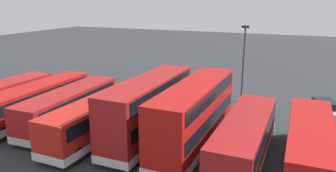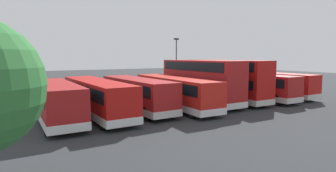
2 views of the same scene
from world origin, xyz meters
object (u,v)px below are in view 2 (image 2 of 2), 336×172
at_px(bus_single_deck_fifth, 174,91).
at_px(car_small_green, 151,87).
at_px(bus_single_deck_near_end, 273,84).
at_px(bus_double_decker_third, 225,79).
at_px(bus_double_decker_fourth, 200,81).
at_px(lamp_post_tall, 176,60).
at_px(bus_single_deck_second, 254,86).
at_px(bus_single_deck_seventh, 97,96).
at_px(bus_single_deck_far_end, 56,101).
at_px(bus_single_deck_sixth, 137,93).
at_px(car_hatchback_silver, 222,83).

relative_size(bus_single_deck_fifth, car_small_green, 2.60).
distance_m(bus_single_deck_near_end, bus_double_decker_third, 7.49).
bearing_deg(bus_single_deck_near_end, car_small_green, -48.03).
bearing_deg(bus_double_decker_fourth, bus_single_deck_fifth, 10.30).
bearing_deg(bus_double_decker_fourth, lamp_post_tall, -110.69).
bearing_deg(bus_single_deck_fifth, bus_single_deck_second, 179.01).
distance_m(bus_double_decker_fourth, car_small_green, 11.81).
bearing_deg(car_small_green, bus_single_deck_seventh, 47.12).
height_order(bus_single_deck_near_end, bus_single_deck_second, same).
height_order(bus_single_deck_near_end, bus_double_decker_fourth, bus_double_decker_fourth).
bearing_deg(bus_single_deck_second, bus_single_deck_fifth, -0.99).
bearing_deg(bus_single_deck_far_end, bus_double_decker_third, -176.81).
distance_m(bus_single_deck_near_end, bus_single_deck_fifth, 14.47).
relative_size(bus_single_deck_second, bus_double_decker_third, 0.93).
bearing_deg(bus_single_deck_fifth, bus_single_deck_seventh, -3.15).
height_order(bus_single_deck_fifth, car_small_green, bus_single_deck_fifth).
xyz_separation_m(bus_single_deck_far_end, lamp_post_tall, (-18.69, -12.78, 2.88)).
bearing_deg(bus_double_decker_third, lamp_post_tall, -94.79).
distance_m(bus_single_deck_second, bus_double_decker_third, 3.87).
xyz_separation_m(bus_single_deck_fifth, lamp_post_tall, (-8.01, -12.50, 2.87)).
height_order(bus_double_decker_fourth, bus_single_deck_fifth, bus_double_decker_fourth).
height_order(car_small_green, lamp_post_tall, lamp_post_tall).
height_order(bus_single_deck_near_end, bus_single_deck_far_end, same).
height_order(bus_single_deck_fifth, bus_single_deck_far_end, same).
height_order(bus_single_deck_sixth, bus_single_deck_seventh, same).
bearing_deg(bus_single_deck_far_end, bus_single_deck_fifth, -178.50).
bearing_deg(bus_single_deck_sixth, bus_single_deck_seventh, 0.95).
height_order(bus_single_deck_second, bus_single_deck_seventh, same).
distance_m(bus_single_deck_far_end, lamp_post_tall, 22.82).
bearing_deg(lamp_post_tall, bus_single_deck_sixth, 45.77).
distance_m(bus_single_deck_second, bus_single_deck_fifth, 10.70).
distance_m(bus_single_deck_seventh, bus_single_deck_far_end, 3.35).
xyz_separation_m(bus_single_deck_second, lamp_post_tall, (2.69, -12.68, 2.88)).
distance_m(bus_double_decker_third, bus_single_deck_far_end, 17.75).
relative_size(bus_single_deck_seventh, bus_single_deck_far_end, 1.20).
xyz_separation_m(bus_single_deck_seventh, car_small_green, (-11.06, -11.92, -0.92)).
bearing_deg(bus_single_deck_fifth, bus_double_decker_third, -174.25).
bearing_deg(bus_single_deck_sixth, bus_double_decker_fourth, -178.62).
height_order(bus_single_deck_sixth, bus_single_deck_far_end, same).
relative_size(bus_single_deck_sixth, car_hatchback_silver, 2.40).
xyz_separation_m(bus_double_decker_third, bus_single_deck_seventh, (14.42, 0.30, -0.83)).
distance_m(bus_double_decker_third, lamp_post_tall, 12.01).
bearing_deg(bus_single_deck_seventh, bus_single_deck_near_end, 179.77).
bearing_deg(bus_double_decker_third, bus_single_deck_near_end, 177.02).
bearing_deg(bus_single_deck_fifth, bus_single_deck_sixth, -7.21).
bearing_deg(lamp_post_tall, bus_single_deck_near_end, 117.90).
bearing_deg(bus_double_decker_fourth, bus_single_deck_far_end, 3.71).
distance_m(car_hatchback_silver, car_small_green, 12.18).
bearing_deg(car_small_green, bus_single_deck_near_end, 131.97).
bearing_deg(bus_single_deck_fifth, lamp_post_tall, -122.66).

